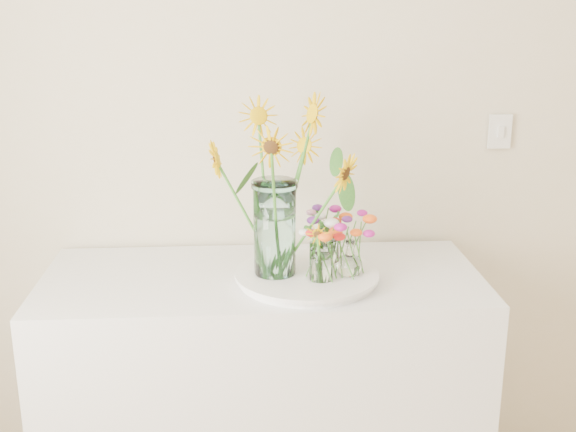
# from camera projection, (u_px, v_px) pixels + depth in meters

# --- Properties ---
(counter) EXTENTS (1.40, 0.60, 0.90)m
(counter) POSITION_uv_depth(u_px,v_px,m) (263.00, 399.00, 2.43)
(counter) COLOR white
(counter) RESTS_ON ground_plane
(tray) EXTENTS (0.43, 0.43, 0.02)m
(tray) POSITION_uv_depth(u_px,v_px,m) (307.00, 278.00, 2.25)
(tray) COLOR white
(tray) RESTS_ON counter
(mason_jar) EXTENTS (0.15, 0.15, 0.30)m
(mason_jar) POSITION_uv_depth(u_px,v_px,m) (275.00, 228.00, 2.20)
(mason_jar) COLOR #BEFAF8
(mason_jar) RESTS_ON tray
(sunflower_bouquet) EXTENTS (0.85, 0.85, 0.56)m
(sunflower_bouquet) POSITION_uv_depth(u_px,v_px,m) (274.00, 188.00, 2.16)
(sunflower_bouquet) COLOR #E3AE04
(sunflower_bouquet) RESTS_ON tray
(small_vase_a) EXTENTS (0.08, 0.08, 0.12)m
(small_vase_a) POSITION_uv_depth(u_px,v_px,m) (321.00, 262.00, 2.17)
(small_vase_a) COLOR white
(small_vase_a) RESTS_ON tray
(wildflower_posy_a) EXTENTS (0.20, 0.20, 0.21)m
(wildflower_posy_a) POSITION_uv_depth(u_px,v_px,m) (321.00, 248.00, 2.16)
(wildflower_posy_a) COLOR #FF5F16
(wildflower_posy_a) RESTS_ON tray
(small_vase_b) EXTENTS (0.10, 0.10, 0.11)m
(small_vase_b) POSITION_uv_depth(u_px,v_px,m) (350.00, 258.00, 2.21)
(small_vase_b) COLOR white
(small_vase_b) RESTS_ON tray
(wildflower_posy_b) EXTENTS (0.21, 0.21, 0.20)m
(wildflower_posy_b) POSITION_uv_depth(u_px,v_px,m) (350.00, 244.00, 2.20)
(wildflower_posy_b) COLOR #FF5F16
(wildflower_posy_b) RESTS_ON tray
(small_vase_c) EXTENTS (0.09, 0.09, 0.12)m
(small_vase_c) POSITION_uv_depth(u_px,v_px,m) (328.00, 244.00, 2.33)
(small_vase_c) COLOR white
(small_vase_c) RESTS_ON tray
(wildflower_posy_c) EXTENTS (0.19, 0.19, 0.21)m
(wildflower_posy_c) POSITION_uv_depth(u_px,v_px,m) (329.00, 231.00, 2.32)
(wildflower_posy_c) COLOR #FF5F16
(wildflower_posy_c) RESTS_ON tray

